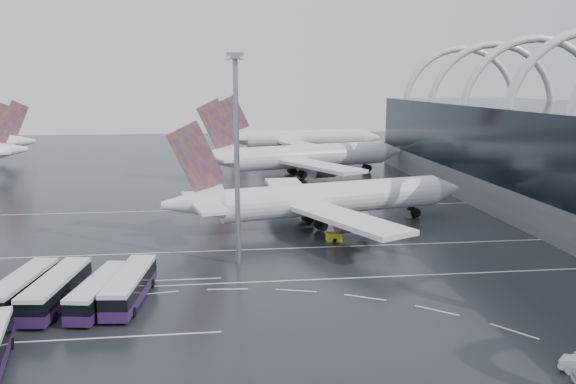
{
  "coord_description": "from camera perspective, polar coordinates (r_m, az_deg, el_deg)",
  "views": [
    {
      "loc": [
        -9.53,
        -69.34,
        24.83
      ],
      "look_at": [
        1.17,
        20.78,
        7.0
      ],
      "focal_mm": 35.0,
      "sensor_mm": 36.0,
      "label": 1
    }
  ],
  "objects": [
    {
      "name": "gse_cart_belly_e",
      "position": [
        108.83,
        6.29,
        -1.86
      ],
      "size": [
        1.9,
        1.12,
        1.04
      ],
      "primitive_type": "cube",
      "color": "gold",
      "rests_on": "ground"
    },
    {
      "name": "gse_cart_belly_b",
      "position": [
        107.31,
        12.54,
        -2.16
      ],
      "size": [
        2.52,
        1.49,
        1.37
      ],
      "primitive_type": "cube",
      "color": "slate",
      "rests_on": "ground"
    },
    {
      "name": "floodlight_mast",
      "position": [
        75.21,
        -5.27,
        5.84
      ],
      "size": [
        2.19,
        2.19,
        28.57
      ],
      "color": "gray",
      "rests_on": "ground"
    },
    {
      "name": "airliner_gate_b",
      "position": [
        149.02,
        1.3,
        3.56
      ],
      "size": [
        59.46,
        52.75,
        20.99
      ],
      "rotation": [
        0.0,
        0.0,
        0.29
      ],
      "color": "white",
      "rests_on": "ground"
    },
    {
      "name": "bus_row_near_c",
      "position": [
        67.35,
        -18.54,
        -9.52
      ],
      "size": [
        5.17,
        13.31,
        3.2
      ],
      "rotation": [
        0.0,
        0.0,
        1.39
      ],
      "color": "#2A1441",
      "rests_on": "ground"
    },
    {
      "name": "bus_row_near_b",
      "position": [
        69.12,
        -22.46,
        -9.14
      ],
      "size": [
        4.79,
        14.29,
        3.45
      ],
      "rotation": [
        0.0,
        0.0,
        1.45
      ],
      "color": "#2A1441",
      "rests_on": "ground"
    },
    {
      "name": "bus_bay_line_north",
      "position": [
        75.06,
        -17.69,
        -8.75
      ],
      "size": [
        28.0,
        0.25,
        0.01
      ],
      "primitive_type": "cube",
      "color": "silver",
      "rests_on": "ground"
    },
    {
      "name": "bus_row_near_d",
      "position": [
        67.64,
        -15.77,
        -9.16
      ],
      "size": [
        4.58,
        14.14,
        3.42
      ],
      "rotation": [
        0.0,
        0.0,
        1.47
      ],
      "color": "#2A1441",
      "rests_on": "ground"
    },
    {
      "name": "lane_marking_near",
      "position": [
        72.4,
        1.22,
        -8.94
      ],
      "size": [
        120.0,
        0.25,
        0.01
      ],
      "primitive_type": "cube",
      "color": "silver",
      "rests_on": "ground"
    },
    {
      "name": "airliner_gate_c",
      "position": [
        196.07,
        0.9,
        5.36
      ],
      "size": [
        58.15,
        53.66,
        20.73
      ],
      "rotation": [
        0.0,
        0.0,
        0.05
      ],
      "color": "white",
      "rests_on": "ground"
    },
    {
      "name": "gse_cart_belly_c",
      "position": [
        89.72,
        4.69,
        -4.56
      ],
      "size": [
        2.39,
        1.41,
        1.3
      ],
      "primitive_type": "cube",
      "color": "gold",
      "rests_on": "ground"
    },
    {
      "name": "lane_marking_far",
      "position": [
        112.53,
        -1.75,
        -1.63
      ],
      "size": [
        120.0,
        0.25,
        0.01
      ],
      "primitive_type": "cube",
      "color": "silver",
      "rests_on": "ground"
    },
    {
      "name": "ground",
      "position": [
        74.27,
        1.01,
        -8.42
      ],
      "size": [
        420.0,
        420.0,
        0.0
      ],
      "primitive_type": "plane",
      "color": "black",
      "rests_on": "ground"
    },
    {
      "name": "bus_row_near_a",
      "position": [
        71.29,
        -25.43,
        -8.84
      ],
      "size": [
        4.74,
        13.73,
        3.31
      ],
      "rotation": [
        0.0,
        0.0,
        1.44
      ],
      "color": "#2A1441",
      "rests_on": "ground"
    },
    {
      "name": "bus_bay_line_south",
      "position": [
        60.59,
        -20.56,
        -13.82
      ],
      "size": [
        28.0,
        0.25,
        0.01
      ],
      "primitive_type": "cube",
      "color": "silver",
      "rests_on": "ground"
    },
    {
      "name": "airliner_main",
      "position": [
        97.19,
        3.22,
        -0.82
      ],
      "size": [
        55.63,
        48.07,
        19.02
      ],
      "rotation": [
        0.0,
        0.0,
        0.24
      ],
      "color": "white",
      "rests_on": "ground"
    },
    {
      "name": "lane_marking_mid",
      "position": [
        85.58,
        -0.08,
        -5.75
      ],
      "size": [
        120.0,
        0.25,
        0.01
      ],
      "primitive_type": "cube",
      "color": "silver",
      "rests_on": "ground"
    }
  ]
}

